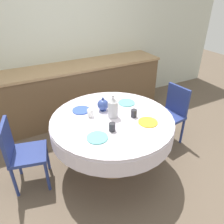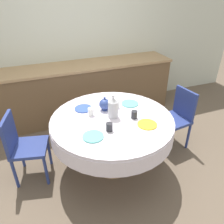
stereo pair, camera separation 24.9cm
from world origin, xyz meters
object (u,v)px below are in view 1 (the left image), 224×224
Objects in this scene: chair_left at (171,112)px; coffee_carafe at (113,108)px; chair_right at (21,151)px; teapot at (103,105)px.

coffee_carafe is at bearing 89.12° from chair_left.
chair_right is at bearing 167.80° from coffee_carafe.
chair_left is 2.08m from chair_right.
chair_right is at bearing 79.76° from chair_left.
teapot is at bearing 101.36° from chair_right.
coffee_carafe reaches higher than chair_right.
teapot reaches higher than chair_right.
chair_left is 3.07× the size of coffee_carafe.
coffee_carafe is (1.05, -0.23, 0.39)m from chair_right.
coffee_carafe reaches higher than chair_left.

